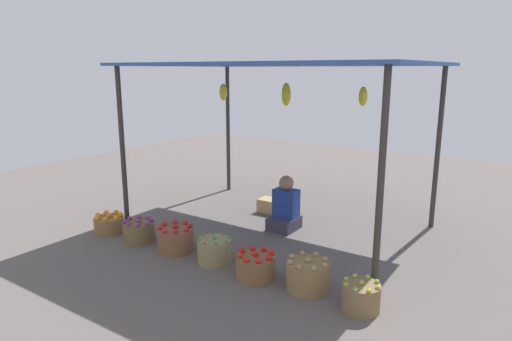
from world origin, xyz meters
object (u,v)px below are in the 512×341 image
object	(u,v)px
basket_purple_onions	(139,231)
basket_red_tomatoes	(255,266)
basket_red_apples	(176,239)
basket_oranges	(109,224)
basket_potatoes	(308,275)
basket_green_chilies	(214,251)
wooden_crate_near_vendor	(271,206)
basket_limes	(361,297)
vendor_person	(285,209)

from	to	relation	value
basket_purple_onions	basket_red_tomatoes	size ratio (longest dim) A/B	0.95
basket_purple_onions	basket_red_apples	xyz separation A→B (m)	(0.63, 0.04, 0.02)
basket_purple_onions	basket_oranges	bearing A→B (deg)	179.66
basket_potatoes	basket_oranges	bearing A→B (deg)	-178.98
basket_green_chilies	wooden_crate_near_vendor	bearing A→B (deg)	102.69
basket_oranges	basket_red_tomatoes	size ratio (longest dim) A/B	0.96
basket_purple_onions	basket_green_chilies	bearing A→B (deg)	1.82
basket_red_tomatoes	basket_potatoes	size ratio (longest dim) A/B	0.96
basket_limes	wooden_crate_near_vendor	world-z (taller)	basket_limes
basket_red_apples	basket_green_chilies	bearing A→B (deg)	0.34
basket_green_chilies	basket_red_tomatoes	world-z (taller)	basket_red_tomatoes
basket_oranges	basket_red_apples	xyz separation A→B (m)	(1.25, 0.03, 0.04)
vendor_person	basket_red_tomatoes	size ratio (longest dim) A/B	1.80
basket_purple_onions	wooden_crate_near_vendor	size ratio (longest dim) A/B	1.09
basket_red_tomatoes	basket_potatoes	distance (m)	0.60
wooden_crate_near_vendor	basket_oranges	bearing A→B (deg)	-125.24
basket_purple_onions	vendor_person	bearing A→B (deg)	47.18
basket_oranges	basket_purple_onions	distance (m)	0.61
basket_purple_onions	basket_potatoes	size ratio (longest dim) A/B	0.91
basket_red_tomatoes	basket_limes	size ratio (longest dim) A/B	1.19
basket_potatoes	wooden_crate_near_vendor	world-z (taller)	basket_potatoes
wooden_crate_near_vendor	basket_red_tomatoes	bearing A→B (deg)	-62.20
basket_green_chilies	basket_limes	distance (m)	1.84
wooden_crate_near_vendor	basket_purple_onions	bearing A→B (deg)	-111.86
basket_oranges	basket_green_chilies	world-z (taller)	basket_green_chilies
basket_red_apples	wooden_crate_near_vendor	bearing A→B (deg)	84.93
basket_red_apples	basket_potatoes	xyz separation A→B (m)	(1.85, 0.02, -0.00)
basket_red_apples	basket_green_chilies	distance (m)	0.62
basket_green_chilies	wooden_crate_near_vendor	distance (m)	2.03
basket_oranges	wooden_crate_near_vendor	bearing A→B (deg)	54.76
basket_oranges	basket_potatoes	size ratio (longest dim) A/B	0.92
basket_purple_onions	basket_red_apples	world-z (taller)	basket_red_apples
basket_purple_onions	basket_red_apples	bearing A→B (deg)	3.26
basket_purple_onions	basket_red_tomatoes	bearing A→B (deg)	-1.14
basket_red_apples	basket_limes	xyz separation A→B (m)	(2.46, -0.07, -0.02)
vendor_person	basket_green_chilies	world-z (taller)	vendor_person
vendor_person	basket_red_tomatoes	xyz separation A→B (m)	(0.51, -1.53, -0.16)
basket_green_chilies	vendor_person	bearing A→B (deg)	85.02
basket_green_chilies	basket_limes	xyz separation A→B (m)	(1.84, -0.07, -0.01)
basket_red_apples	basket_limes	distance (m)	2.46
vendor_person	wooden_crate_near_vendor	distance (m)	0.80
vendor_person	basket_red_tomatoes	world-z (taller)	vendor_person
basket_oranges	basket_limes	size ratio (longest dim) A/B	1.14
basket_red_apples	basket_red_tomatoes	distance (m)	1.26
basket_oranges	basket_red_apples	size ratio (longest dim) A/B	0.91
basket_oranges	basket_limes	bearing A→B (deg)	-0.58
basket_red_apples	basket_potatoes	size ratio (longest dim) A/B	1.01
basket_limes	basket_oranges	bearing A→B (deg)	179.42
basket_limes	vendor_person	bearing A→B (deg)	138.37
basket_red_apples	wooden_crate_near_vendor	xyz separation A→B (m)	(0.18, 1.98, -0.05)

